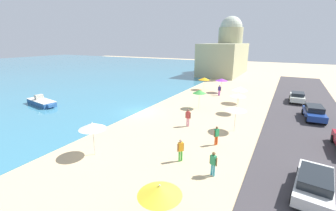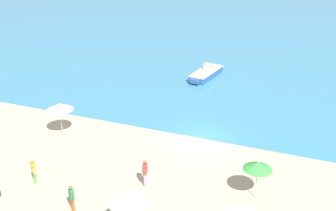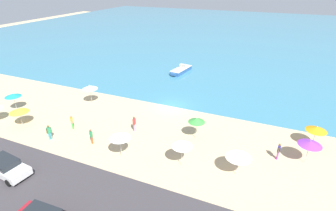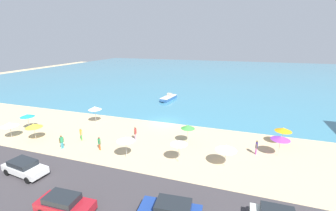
% 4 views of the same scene
% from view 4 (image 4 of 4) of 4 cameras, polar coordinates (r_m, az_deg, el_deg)
% --- Properties ---
extents(ground_plane, '(160.00, 160.00, 0.00)m').
position_cam_4_polar(ground_plane, '(35.42, -0.91, -4.34)').
color(ground_plane, '#CFB386').
extents(sea, '(150.00, 110.00, 0.05)m').
position_cam_4_polar(sea, '(87.84, 11.12, 7.92)').
color(sea, teal).
rests_on(sea, ground_plane).
extents(coastal_road, '(80.00, 8.00, 0.06)m').
position_cam_4_polar(coastal_road, '(21.28, -18.25, -20.59)').
color(coastal_road, '#3C383B').
rests_on(coastal_road, ground_plane).
extents(beach_umbrella_0, '(2.06, 2.06, 2.24)m').
position_cam_4_polar(beach_umbrella_0, '(33.67, -30.95, -4.41)').
color(beach_umbrella_0, '#B2B2B7').
rests_on(beach_umbrella_0, ground_plane).
extents(beach_umbrella_1, '(2.00, 2.00, 2.47)m').
position_cam_4_polar(beach_umbrella_1, '(24.90, -10.71, -8.43)').
color(beach_umbrella_1, '#B2B2B7').
rests_on(beach_umbrella_1, ground_plane).
extents(beach_umbrella_2, '(1.74, 1.74, 2.46)m').
position_cam_4_polar(beach_umbrella_2, '(28.00, 5.08, -5.42)').
color(beach_umbrella_2, '#B2B2B7').
rests_on(beach_umbrella_2, ground_plane).
extents(beach_umbrella_3, '(1.99, 1.99, 2.25)m').
position_cam_4_polar(beach_umbrella_3, '(31.02, 27.26, -5.45)').
color(beach_umbrella_3, '#B2B2B7').
rests_on(beach_umbrella_3, ground_plane).
extents(beach_umbrella_4, '(2.02, 2.02, 2.64)m').
position_cam_4_polar(beach_umbrella_4, '(36.58, -18.09, -0.64)').
color(beach_umbrella_4, '#B2B2B7').
rests_on(beach_umbrella_4, ground_plane).
extents(beach_umbrella_5, '(1.94, 1.94, 2.32)m').
position_cam_4_polar(beach_umbrella_5, '(38.10, -32.16, -2.18)').
color(beach_umbrella_5, '#B2B2B7').
rests_on(beach_umbrella_5, ground_plane).
extents(beach_umbrella_6, '(2.13, 2.13, 2.15)m').
position_cam_4_polar(beach_umbrella_6, '(36.07, -35.30, -3.96)').
color(beach_umbrella_6, '#B2B2B7').
rests_on(beach_umbrella_6, ground_plane).
extents(beach_umbrella_7, '(2.04, 2.04, 2.43)m').
position_cam_4_polar(beach_umbrella_7, '(27.77, 26.70, -7.40)').
color(beach_umbrella_7, '#B2B2B7').
rests_on(beach_umbrella_7, ground_plane).
extents(beach_umbrella_8, '(2.18, 2.18, 2.39)m').
position_cam_4_polar(beach_umbrella_8, '(23.78, 14.54, -10.33)').
color(beach_umbrella_8, '#B2B2B7').
rests_on(beach_umbrella_8, ground_plane).
extents(beach_umbrella_9, '(1.86, 1.86, 2.49)m').
position_cam_4_polar(beach_umbrella_9, '(23.72, 2.82, -9.38)').
color(beach_umbrella_9, '#B2B2B7').
rests_on(beach_umbrella_9, ground_plane).
extents(bather_0, '(0.26, 0.57, 1.81)m').
position_cam_4_polar(bather_0, '(29.41, -8.30, -6.85)').
color(bather_0, pink).
rests_on(bather_0, ground_plane).
extents(bather_1, '(0.33, 0.54, 1.69)m').
position_cam_4_polar(bather_1, '(29.82, -25.41, -8.18)').
color(bather_1, teal).
rests_on(bather_1, ground_plane).
extents(bather_2, '(0.46, 0.40, 1.70)m').
position_cam_4_polar(bather_2, '(31.15, -21.24, -6.63)').
color(bather_2, green).
rests_on(bather_2, ground_plane).
extents(bather_3, '(0.27, 0.56, 1.69)m').
position_cam_4_polar(bather_3, '(27.63, 21.56, -9.66)').
color(bather_3, '#AC3E9F').
rests_on(bather_3, ground_plane).
extents(bather_4, '(0.49, 0.38, 1.65)m').
position_cam_4_polar(bather_4, '(27.89, -17.05, -9.00)').
color(bather_4, '#D74F1E').
rests_on(bather_4, ground_plane).
extents(parked_car_2, '(4.59, 2.22, 1.48)m').
position_cam_4_polar(parked_car_2, '(17.67, 0.81, -25.12)').
color(parked_car_2, navy).
rests_on(parked_car_2, coastal_road).
extents(parked_car_3, '(4.60, 2.31, 1.43)m').
position_cam_4_polar(parked_car_3, '(26.16, -32.65, -13.06)').
color(parked_car_3, silver).
rests_on(parked_car_3, coastal_road).
extents(parked_car_4, '(4.37, 1.98, 1.48)m').
position_cam_4_polar(parked_car_4, '(19.71, -24.79, -21.79)').
color(parked_car_4, maroon).
rests_on(parked_car_4, coastal_road).
extents(skiff_nearshore, '(2.48, 5.54, 1.35)m').
position_cam_4_polar(skiff_nearshore, '(48.38, 0.11, 1.94)').
color(skiff_nearshore, '#2D5B94').
rests_on(skiff_nearshore, sea).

